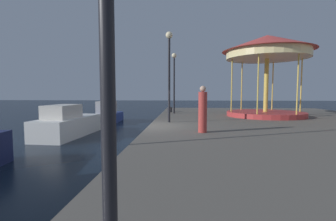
% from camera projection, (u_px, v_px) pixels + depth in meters
% --- Properties ---
extents(ground_plane, '(120.00, 120.00, 0.00)m').
position_uv_depth(ground_plane, '(149.00, 142.00, 11.44)').
color(ground_plane, black).
extents(quay_dock, '(14.72, 26.79, 0.80)m').
position_uv_depth(quay_dock, '(308.00, 136.00, 10.96)').
color(quay_dock, '#5B564F').
rests_on(quay_dock, ground).
extents(motorboat_white, '(2.01, 4.69, 1.73)m').
position_uv_depth(motorboat_white, '(68.00, 124.00, 12.94)').
color(motorboat_white, white).
rests_on(motorboat_white, ground).
extents(motorboat_blue, '(1.82, 4.19, 1.69)m').
position_uv_depth(motorboat_blue, '(107.00, 115.00, 18.79)').
color(motorboat_blue, navy).
rests_on(motorboat_blue, ground).
extents(carousel, '(5.77, 5.77, 5.29)m').
position_uv_depth(carousel, '(267.00, 56.00, 15.60)').
color(carousel, '#B23333').
rests_on(carousel, quay_dock).
extents(lamp_post_mid_promenade, '(0.36, 0.36, 4.70)m').
position_uv_depth(lamp_post_mid_promenade, '(169.00, 62.00, 12.42)').
color(lamp_post_mid_promenade, black).
rests_on(lamp_post_mid_promenade, quay_dock).
extents(lamp_post_far_end, '(0.36, 0.36, 4.48)m').
position_uv_depth(lamp_post_far_end, '(174.00, 73.00, 17.76)').
color(lamp_post_far_end, black).
rests_on(lamp_post_far_end, quay_dock).
extents(bollard_north, '(0.24, 0.24, 0.40)m').
position_uv_depth(bollard_north, '(171.00, 109.00, 19.42)').
color(bollard_north, '#2D2D33').
rests_on(bollard_north, quay_dock).
extents(bollard_south, '(0.24, 0.24, 0.40)m').
position_uv_depth(bollard_south, '(169.00, 110.00, 18.98)').
color(bollard_south, '#2D2D33').
rests_on(bollard_south, quay_dock).
extents(person_mid_promenade, '(0.34, 0.34, 1.83)m').
position_uv_depth(person_mid_promenade, '(203.00, 111.00, 9.38)').
color(person_mid_promenade, '#B23833').
rests_on(person_mid_promenade, quay_dock).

